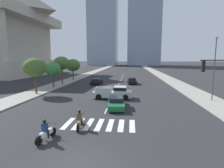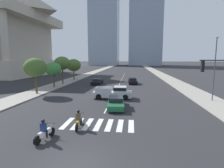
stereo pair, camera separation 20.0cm
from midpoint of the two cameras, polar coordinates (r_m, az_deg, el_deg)
name	(u,v)px [view 1 (the left image)]	position (r m, az deg, el deg)	size (l,w,h in m)	color
ground_plane	(79,167)	(10.04, -11.08, -24.66)	(800.00, 800.00, 0.00)	#28282B
sidewalk_east	(179,85)	(39.71, 20.55, -0.20)	(4.00, 260.00, 0.15)	gray
sidewalk_west	(62,83)	(41.34, -15.74, 0.32)	(4.00, 260.00, 0.15)	gray
crosswalk_near	(100,124)	(15.20, -4.40, -12.78)	(5.85, 2.79, 0.01)	silver
lane_divider_center	(120,82)	(42.40, 2.39, 0.70)	(0.14, 50.00, 0.01)	silver
motorcycle_lead	(80,121)	(14.52, -10.70, -11.48)	(0.70, 2.20, 1.49)	black
motorcycle_trailing	(46,132)	(13.02, -20.85, -14.22)	(0.75, 2.03, 1.49)	black
pickup_truck	(114,93)	(24.51, 0.55, -2.76)	(5.29, 2.12, 1.67)	#B7BABF
sedan_black_0	(132,81)	(39.29, 6.26, 0.95)	(2.13, 4.37, 1.28)	black
sedan_green_1	(116,103)	(20.00, 1.04, -5.98)	(2.11, 4.67, 1.20)	#1E6038
sedan_black_2	(97,82)	(38.38, -5.08, 0.76)	(2.00, 4.54, 1.22)	black
street_lamp_east	(215,64)	(25.72, 29.81, 5.50)	(0.50, 0.24, 7.97)	#3F3F42
street_tree_nearest	(35,68)	(29.32, -23.66, 4.83)	(3.35, 3.35, 5.40)	#4C3823
street_tree_second	(53,69)	(34.86, -18.59, 4.54)	(2.94, 2.94, 4.66)	#4C3823
street_tree_third	(62,63)	(38.79, -16.01, 6.39)	(3.27, 3.27, 5.77)	#4C3823
street_tree_fourth	(73,65)	(45.71, -12.54, 5.91)	(3.58, 3.58, 5.25)	#4C3823
office_tower_left_skyline	(103,11)	(162.14, -2.83, 22.25)	(23.28, 26.67, 91.64)	#8C9EB2
office_tower_center_skyline	(144,19)	(161.75, 10.17, 19.69)	(27.02, 20.65, 78.00)	#8C9EB2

